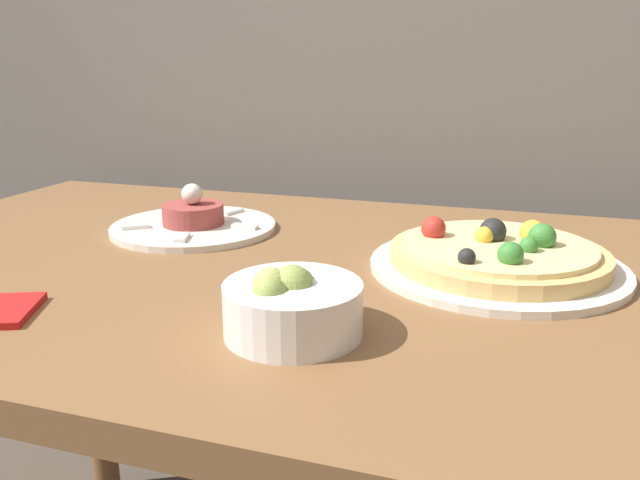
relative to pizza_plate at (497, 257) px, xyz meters
The scene contains 4 objects.
dining_table 0.27m from the pizza_plate, 167.91° to the right, with size 1.39×0.79×0.76m.
pizza_plate is the anchor object (origin of this frame).
tartare_plate 0.47m from the pizza_plate, behind, with size 0.26×0.26×0.07m.
small_bowl 0.32m from the pizza_plate, 125.22° to the right, with size 0.14×0.14×0.07m.
Camera 1 is at (0.26, -0.34, 1.02)m, focal length 35.00 mm.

